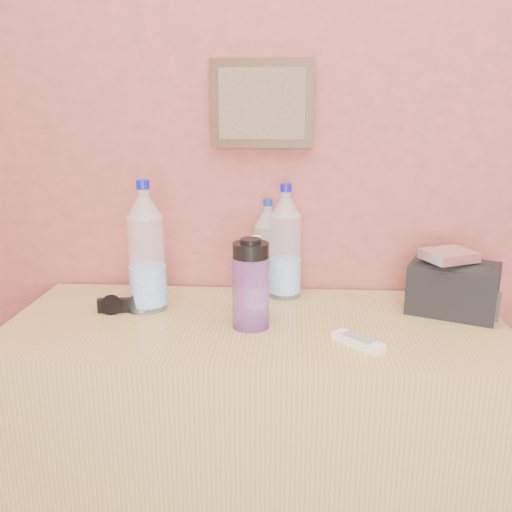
% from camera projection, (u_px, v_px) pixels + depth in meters
% --- Properties ---
extents(picture_frame, '(0.30, 0.03, 0.25)m').
position_uv_depth(picture_frame, '(262.00, 104.00, 1.57)').
color(picture_frame, '#382311').
rests_on(picture_frame, room_shell).
extents(dresser, '(1.33, 0.56, 0.83)m').
position_uv_depth(dresser, '(256.00, 454.00, 1.57)').
color(dresser, tan).
rests_on(dresser, ground).
extents(pet_large_a, '(0.10, 0.10, 0.37)m').
position_uv_depth(pet_large_a, '(147.00, 254.00, 1.51)').
color(pet_large_a, silver).
rests_on(pet_large_a, dresser).
extents(pet_large_b, '(0.09, 0.09, 0.34)m').
position_uv_depth(pet_large_b, '(285.00, 248.00, 1.62)').
color(pet_large_b, silver).
rests_on(pet_large_b, dresser).
extents(pet_large_c, '(0.08, 0.08, 0.29)m').
position_uv_depth(pet_large_c, '(268.00, 253.00, 1.65)').
color(pet_large_c, white).
rests_on(pet_large_c, dresser).
extents(pet_small, '(0.07, 0.07, 0.23)m').
position_uv_depth(pet_small, '(256.00, 284.00, 1.44)').
color(pet_small, silver).
rests_on(pet_small, dresser).
extents(nalgene_bottle, '(0.10, 0.10, 0.24)m').
position_uv_depth(nalgene_bottle, '(251.00, 284.00, 1.40)').
color(nalgene_bottle, '#723A8C').
rests_on(nalgene_bottle, dresser).
extents(sunglasses, '(0.16, 0.08, 0.04)m').
position_uv_depth(sunglasses, '(126.00, 305.00, 1.52)').
color(sunglasses, black).
rests_on(sunglasses, dresser).
extents(ac_remote, '(0.13, 0.13, 0.02)m').
position_uv_depth(ac_remote, '(358.00, 342.00, 1.31)').
color(ac_remote, silver).
rests_on(ac_remote, dresser).
extents(toiletry_bag, '(0.28, 0.24, 0.16)m').
position_uv_depth(toiletry_bag, '(453.00, 285.00, 1.51)').
color(toiletry_bag, black).
rests_on(toiletry_bag, dresser).
extents(foil_packet, '(0.16, 0.15, 0.03)m').
position_uv_depth(foil_packet, '(449.00, 255.00, 1.46)').
color(foil_packet, white).
rests_on(foil_packet, toiletry_bag).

